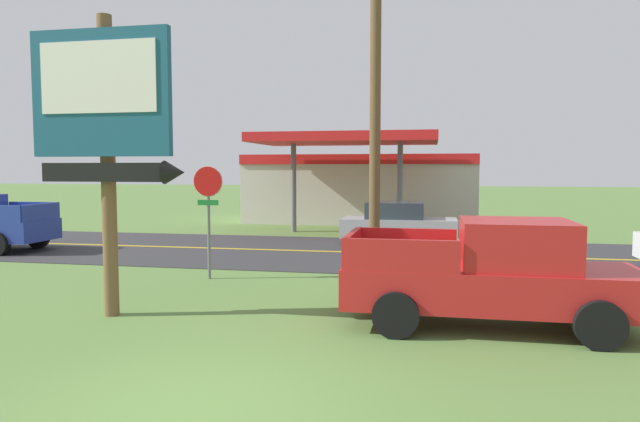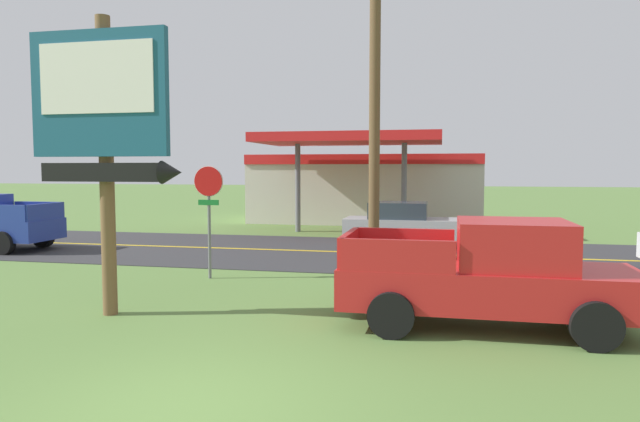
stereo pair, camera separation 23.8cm
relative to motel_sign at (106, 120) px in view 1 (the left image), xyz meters
name	(u,v)px [view 1 (the left image)]	position (x,y,z in m)	size (l,w,h in m)	color
ground_plane	(191,410)	(3.29, -3.70, -3.81)	(180.00, 180.00, 0.00)	#5B7F3D
road_asphalt	(348,252)	(3.29, 9.30, -3.80)	(140.00, 8.00, 0.02)	#333335
road_centre_line	(348,252)	(3.29, 9.30, -3.78)	(126.00, 0.20, 0.01)	gold
motel_sign	(106,120)	(0.00, 0.00, 0.00)	(3.07, 0.54, 5.79)	brown
stop_sign	(208,202)	(0.39, 4.01, -1.78)	(0.80, 0.08, 2.95)	slate
utility_pole	(375,75)	(4.74, 3.66, 1.26)	(2.01, 0.26, 9.48)	brown
gas_station	(361,186)	(2.31, 20.92, -1.86)	(12.00, 11.50, 4.40)	beige
pickup_red_parked_on_lawn	(493,275)	(7.19, 0.68, -2.84)	(5.21, 2.26, 1.96)	red
car_silver_near_lane	(398,224)	(4.87, 11.30, -2.97)	(4.20, 2.00, 1.64)	#A8AAAF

